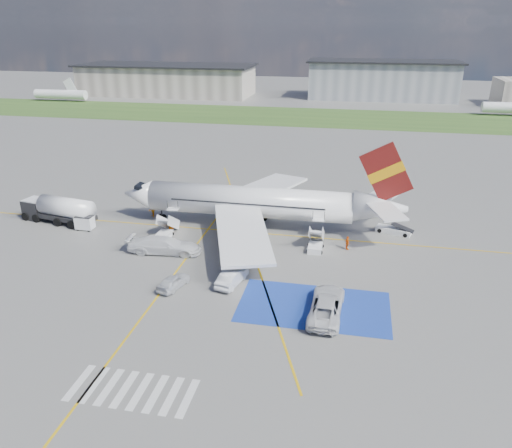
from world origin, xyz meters
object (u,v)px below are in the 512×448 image
object	(u,v)px
airliner	(261,202)
gpu_cart	(85,223)
belt_loader	(394,231)
car_silver_b	(232,277)
van_white_b	(164,243)
fuel_tanker	(59,212)
car_silver_a	(173,282)
van_white_a	(327,302)

from	to	relation	value
airliner	gpu_cart	xyz separation A→B (m)	(-21.85, -5.17, -2.56)
belt_loader	car_silver_b	distance (m)	23.66
gpu_cart	belt_loader	bearing A→B (deg)	9.85
van_white_b	airliner	bearing A→B (deg)	-48.52
fuel_tanker	van_white_b	distance (m)	18.04
gpu_cart	car_silver_a	world-z (taller)	gpu_cart
airliner	fuel_tanker	distance (m)	26.68
fuel_tanker	van_white_a	bearing A→B (deg)	-12.39
gpu_cart	belt_loader	xyz separation A→B (m)	(38.58, 6.55, -0.49)
gpu_cart	belt_loader	world-z (taller)	gpu_cart
van_white_b	belt_loader	bearing A→B (deg)	-71.37
gpu_cart	car_silver_b	size ratio (longest dim) A/B	0.47
gpu_cart	van_white_a	bearing A→B (deg)	-23.33
car_silver_a	fuel_tanker	bearing A→B (deg)	-17.28
gpu_cart	van_white_b	xyz separation A→B (m)	(12.43, -4.51, 0.41)
car_silver_a	car_silver_b	bearing A→B (deg)	-144.80
fuel_tanker	car_silver_a	bearing A→B (deg)	-22.63
airliner	fuel_tanker	size ratio (longest dim) A/B	3.44
airliner	van_white_b	world-z (taller)	airliner
gpu_cart	van_white_b	world-z (taller)	van_white_b
airliner	car_silver_a	size ratio (longest dim) A/B	8.97
car_silver_b	car_silver_a	bearing A→B (deg)	31.59
van_white_a	van_white_b	distance (m)	21.25
airliner	belt_loader	world-z (taller)	airliner
belt_loader	airliner	bearing A→B (deg)	-158.81
gpu_cart	van_white_a	world-z (taller)	van_white_a
car_silver_a	gpu_cart	bearing A→B (deg)	-20.39
car_silver_b	gpu_cart	bearing A→B (deg)	-12.45
car_silver_b	van_white_a	world-z (taller)	van_white_a
car_silver_b	van_white_a	bearing A→B (deg)	172.14
gpu_cart	car_silver_b	bearing A→B (deg)	-24.71
belt_loader	car_silver_a	distance (m)	29.02
gpu_cart	belt_loader	distance (m)	39.13
car_silver_a	car_silver_b	distance (m)	5.84
airliner	gpu_cart	bearing A→B (deg)	-166.69
car_silver_a	van_white_a	size ratio (longest dim) A/B	0.67
car_silver_b	van_white_b	distance (m)	10.97
van_white_b	fuel_tanker	bearing A→B (deg)	65.72
gpu_cart	car_silver_a	bearing A→B (deg)	-36.26
gpu_cart	fuel_tanker	bearing A→B (deg)	160.03
van_white_a	van_white_b	xyz separation A→B (m)	(-19.13, 9.25, 0.09)
gpu_cart	van_white_a	distance (m)	34.43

